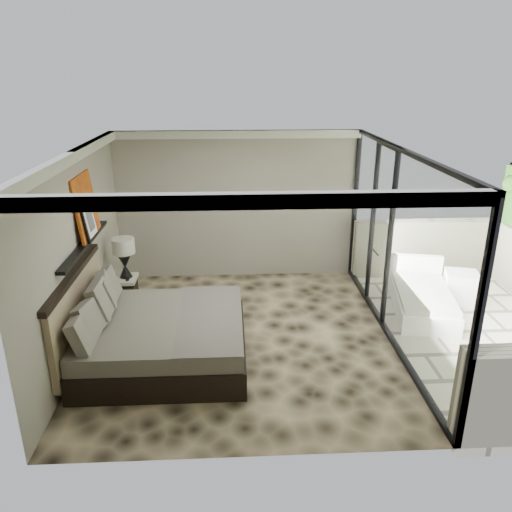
{
  "coord_description": "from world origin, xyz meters",
  "views": [
    {
      "loc": [
        -0.12,
        -6.65,
        3.78
      ],
      "look_at": [
        0.25,
        0.4,
        1.16
      ],
      "focal_mm": 35.0,
      "sensor_mm": 36.0,
      "label": 1
    }
  ],
  "objects_px": {
    "lounger": "(422,298)",
    "table_lamp": "(124,253)",
    "ottoman": "(461,287)",
    "nightstand": "(124,293)",
    "bed": "(156,335)"
  },
  "relations": [
    {
      "from": "bed",
      "to": "lounger",
      "type": "relative_size",
      "value": 1.19
    },
    {
      "from": "bed",
      "to": "table_lamp",
      "type": "relative_size",
      "value": 3.34
    },
    {
      "from": "ottoman",
      "to": "nightstand",
      "type": "bearing_deg",
      "value": 178.75
    },
    {
      "from": "lounger",
      "to": "table_lamp",
      "type": "bearing_deg",
      "value": -174.51
    },
    {
      "from": "table_lamp",
      "to": "ottoman",
      "type": "height_order",
      "value": "table_lamp"
    },
    {
      "from": "table_lamp",
      "to": "nightstand",
      "type": "bearing_deg",
      "value": -151.63
    },
    {
      "from": "nightstand",
      "to": "table_lamp",
      "type": "relative_size",
      "value": 0.68
    },
    {
      "from": "lounger",
      "to": "ottoman",
      "type": "bearing_deg",
      "value": 31.77
    },
    {
      "from": "table_lamp",
      "to": "lounger",
      "type": "xyz_separation_m",
      "value": [
        4.97,
        -0.46,
        -0.74
      ]
    },
    {
      "from": "bed",
      "to": "lounger",
      "type": "bearing_deg",
      "value": 17.02
    },
    {
      "from": "ottoman",
      "to": "lounger",
      "type": "relative_size",
      "value": 0.28
    },
    {
      "from": "lounger",
      "to": "nightstand",
      "type": "bearing_deg",
      "value": -174.11
    },
    {
      "from": "nightstand",
      "to": "bed",
      "type": "bearing_deg",
      "value": -50.51
    },
    {
      "from": "table_lamp",
      "to": "lounger",
      "type": "bearing_deg",
      "value": -5.29
    },
    {
      "from": "table_lamp",
      "to": "ottoman",
      "type": "xyz_separation_m",
      "value": [
        5.76,
        -0.16,
        -0.69
      ]
    }
  ]
}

